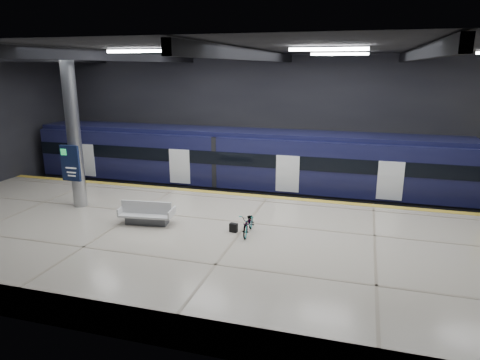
% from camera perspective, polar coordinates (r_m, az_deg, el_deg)
% --- Properties ---
extents(ground, '(30.00, 30.00, 0.00)m').
position_cam_1_polar(ground, '(19.00, 1.82, -7.78)').
color(ground, black).
rests_on(ground, ground).
extents(room_shell, '(30.10, 16.10, 8.05)m').
position_cam_1_polar(room_shell, '(17.61, 1.98, 9.66)').
color(room_shell, black).
rests_on(room_shell, ground).
extents(platform, '(30.00, 11.00, 1.10)m').
position_cam_1_polar(platform, '(16.57, -0.34, -9.23)').
color(platform, '#B7AF9B').
rests_on(platform, ground).
extents(safety_strip, '(30.00, 0.40, 0.01)m').
position_cam_1_polar(safety_strip, '(21.15, 3.70, -2.23)').
color(safety_strip, gold).
rests_on(safety_strip, platform).
extents(rails, '(30.00, 1.52, 0.16)m').
position_cam_1_polar(rails, '(24.03, 5.09, -2.71)').
color(rails, gray).
rests_on(rails, ground).
extents(train, '(29.40, 2.84, 3.79)m').
position_cam_1_polar(train, '(23.59, 4.07, 1.97)').
color(train, black).
rests_on(train, ground).
extents(bench, '(2.27, 1.15, 0.96)m').
position_cam_1_polar(bench, '(17.86, -12.30, -4.70)').
color(bench, '#595B60').
rests_on(bench, platform).
extents(bicycle, '(0.66, 1.64, 0.85)m').
position_cam_1_polar(bicycle, '(16.43, 1.14, -5.78)').
color(bicycle, '#99999E').
rests_on(bicycle, platform).
extents(pannier_bag, '(0.33, 0.23, 0.35)m').
position_cam_1_polar(pannier_bag, '(16.68, -0.87, -6.38)').
color(pannier_bag, black).
rests_on(pannier_bag, platform).
extents(info_column, '(0.90, 0.78, 6.90)m').
position_cam_1_polar(info_column, '(20.36, -21.34, 5.80)').
color(info_column, '#9EA0A5').
rests_on(info_column, platform).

